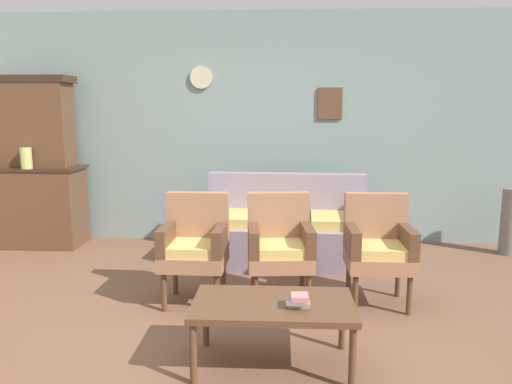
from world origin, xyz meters
TOP-DOWN VIEW (x-y plane):
  - ground_plane at (0.00, 0.00)m, footprint 7.68×7.68m
  - wall_back_with_decor at (0.00, 2.63)m, footprint 6.40×0.09m
  - side_cabinet at (-2.55, 2.25)m, footprint 1.16×0.55m
  - cabinet_upper_hutch at (-2.55, 2.33)m, footprint 0.99×0.38m
  - vase_on_cabinet at (-2.50, 2.07)m, footprint 0.13×0.13m
  - floral_couch at (0.39, 1.77)m, footprint 1.75×0.88m
  - armchair_near_couch_end at (-0.36, 0.65)m, footprint 0.53×0.50m
  - armchair_by_doorway at (0.34, 0.68)m, footprint 0.56×0.53m
  - armchair_near_cabinet at (1.14, 0.69)m, footprint 0.52×0.49m
  - coffee_table at (0.30, -0.37)m, footprint 1.00×0.56m
  - book_stack_on_table at (0.45, -0.44)m, footprint 0.14×0.11m
  - floor_vase_by_wall at (2.85, 2.15)m, footprint 0.19×0.19m

SIDE VIEW (x-z plane):
  - ground_plane at x=0.00m, z-range 0.00..0.00m
  - floral_couch at x=0.39m, z-range -0.12..0.78m
  - floor_vase_by_wall at x=2.85m, z-range 0.00..0.73m
  - coffee_table at x=0.30m, z-range 0.17..0.59m
  - book_stack_on_table at x=0.45m, z-range 0.42..0.50m
  - side_cabinet at x=-2.55m, z-range 0.00..0.93m
  - armchair_near_couch_end at x=-0.36m, z-range 0.05..0.95m
  - armchair_by_doorway at x=0.34m, z-range 0.05..0.95m
  - armchair_near_cabinet at x=1.14m, z-range 0.05..0.95m
  - vase_on_cabinet at x=-2.50m, z-range 0.93..1.17m
  - wall_back_with_decor at x=0.00m, z-range 0.00..2.70m
  - cabinet_upper_hutch at x=-2.55m, z-range 0.94..1.97m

